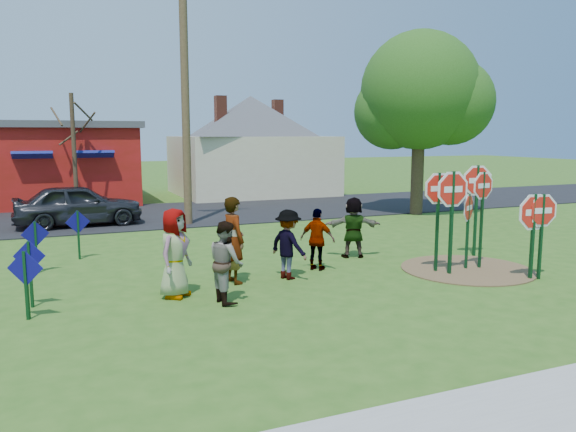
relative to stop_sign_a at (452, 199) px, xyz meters
name	(u,v)px	position (x,y,z in m)	size (l,w,h in m)	color
ground	(283,278)	(-3.79, 1.21, -1.81)	(120.00, 120.00, 0.00)	#2F5919
sidewalk	(522,422)	(-3.79, -5.99, -1.77)	(22.00, 1.80, 0.08)	#9E9E99
road	(178,214)	(-3.79, 12.71, -1.79)	(120.00, 7.50, 0.04)	black
dirt_patch	(467,269)	(0.71, 0.21, -1.79)	(3.20, 3.20, 0.03)	brown
red_building	(35,163)	(-9.29, 19.21, 0.16)	(9.40, 7.69, 3.90)	maroon
cream_house	(251,141)	(1.71, 19.21, 1.12)	(9.40, 9.40, 6.50)	beige
stop_sign_a	(452,199)	(0.00, 0.00, 0.00)	(1.15, 0.08, 2.61)	#103D1D
stop_sign_b	(438,197)	(-0.14, 0.34, 0.02)	(1.03, 0.10, 2.55)	#103D1D
stop_sign_c	(483,197)	(1.08, 0.20, -0.02)	(0.92, 0.16, 2.53)	#103D1D
stop_sign_d	(477,188)	(1.99, 1.43, 0.07)	(1.10, 0.29, 2.64)	#103D1D
stop_sign_e	(534,218)	(1.42, -1.09, -0.39)	(1.14, 0.10, 2.13)	#103D1D
stop_sign_f	(542,216)	(1.63, -1.13, -0.34)	(1.03, 0.15, 2.11)	#103D1D
stop_sign_g	(468,214)	(0.72, 0.27, -0.43)	(0.80, 0.52, 2.01)	#103D1D
blue_diamond_a	(26,277)	(-9.12, 0.30, -1.02)	(0.60, 0.31, 1.28)	#103D1D
blue_diamond_b	(30,266)	(-9.07, 1.07, -0.99)	(0.58, 0.21, 1.31)	#103D1D
blue_diamond_c	(36,241)	(-9.03, 3.98, -1.02)	(0.63, 0.11, 1.27)	#103D1D
blue_diamond_d	(78,229)	(-8.02, 5.20, -0.99)	(0.63, 0.11, 1.32)	#103D1D
person_a	(175,253)	(-6.37, 0.69, -0.89)	(0.90, 0.58, 1.83)	#37487E
person_b	(234,240)	(-4.93, 1.29, -0.83)	(0.71, 0.47, 1.95)	#20736C
person_c	(226,262)	(-5.51, -0.05, -0.99)	(0.79, 0.62, 1.63)	brown
person_d	(288,244)	(-3.67, 1.15, -1.00)	(1.04, 0.60, 1.61)	#2E2F33
person_e	(317,240)	(-2.70, 1.63, -1.04)	(0.89, 0.37, 1.52)	#492A57
person_f	(353,227)	(-1.16, 2.57, -0.98)	(1.53, 0.49, 1.65)	#1F4B27
suv	(79,205)	(-7.75, 10.94, -1.02)	(1.78, 4.41, 1.50)	#2D2D32
utility_pole	(185,88)	(-4.02, 9.79, 3.15)	(2.31, 0.29, 9.42)	#4C3823
leafy_tree	(422,97)	(5.53, 8.86, 3.01)	(5.26, 4.80, 7.48)	#382819
bare_tree_east	(73,136)	(-7.66, 14.88, 1.44)	(1.80, 1.80, 5.01)	#382819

